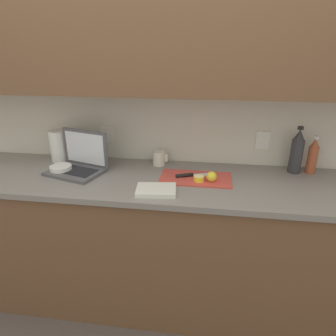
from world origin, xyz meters
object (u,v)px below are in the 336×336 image
(laptop, at_px, (79,162))
(lemon_whole_beside, at_px, (212,177))
(bottle_oil_tall, at_px, (313,157))
(bowl_white, at_px, (61,169))
(cutting_board, at_px, (196,178))
(measuring_cup, at_px, (159,158))
(lemon_half_cut, at_px, (199,178))
(knife, at_px, (189,175))
(bottle_green_soda, at_px, (297,152))
(paper_towel_roll, at_px, (59,146))

(laptop, distance_m, lemon_whole_beside, 0.85)
(bottle_oil_tall, xyz_separation_m, bowl_white, (-1.59, -0.22, -0.09))
(cutting_board, relative_size, measuring_cup, 4.20)
(cutting_board, relative_size, lemon_half_cut, 7.05)
(knife, distance_m, bowl_white, 0.82)
(knife, bearing_deg, lemon_whole_beside, -44.59)
(lemon_whole_beside, bearing_deg, bottle_green_soda, 24.56)
(laptop, distance_m, knife, 0.71)
(lemon_half_cut, height_order, bottle_oil_tall, bottle_oil_tall)
(bottle_oil_tall, height_order, paper_towel_roll, bottle_oil_tall)
(lemon_half_cut, bearing_deg, bowl_white, 178.54)
(laptop, xyz_separation_m, bottle_oil_tall, (1.48, 0.18, 0.05))
(cutting_board, xyz_separation_m, bottle_oil_tall, (0.72, 0.20, 0.11))
(cutting_board, xyz_separation_m, measuring_cup, (-0.26, 0.20, 0.05))
(paper_towel_roll, bearing_deg, bottle_green_soda, 0.46)
(lemon_whole_beside, bearing_deg, laptop, 175.80)
(lemon_half_cut, height_order, lemon_whole_beside, lemon_whole_beside)
(bottle_green_soda, distance_m, bowl_white, 1.51)
(lemon_half_cut, xyz_separation_m, lemon_whole_beside, (0.07, 0.00, 0.01))
(knife, xyz_separation_m, lemon_whole_beside, (0.14, -0.06, 0.02))
(laptop, relative_size, bottle_green_soda, 1.31)
(laptop, bearing_deg, bottle_oil_tall, 23.34)
(lemon_half_cut, xyz_separation_m, bowl_white, (-0.89, 0.02, -0.00))
(measuring_cup, xyz_separation_m, paper_towel_roll, (-0.71, -0.02, 0.06))
(cutting_board, distance_m, bowl_white, 0.87)
(laptop, distance_m, measuring_cup, 0.52)
(lemon_half_cut, distance_m, paper_towel_roll, 1.02)
(bowl_white, bearing_deg, lemon_half_cut, -1.46)
(cutting_board, height_order, paper_towel_roll, paper_towel_roll)
(lemon_half_cut, bearing_deg, laptop, 175.11)
(cutting_board, bearing_deg, paper_towel_roll, 169.13)
(cutting_board, xyz_separation_m, bowl_white, (-0.87, -0.02, 0.02))
(lemon_half_cut, xyz_separation_m, bottle_oil_tall, (0.70, 0.24, 0.09))
(cutting_board, bearing_deg, bowl_white, -178.52)
(knife, relative_size, lemon_half_cut, 3.94)
(lemon_half_cut, relative_size, bowl_white, 0.45)
(laptop, xyz_separation_m, bottle_green_soda, (1.38, 0.18, 0.08))
(cutting_board, distance_m, bottle_oil_tall, 0.76)
(lemon_half_cut, relative_size, bottle_oil_tall, 0.25)
(cutting_board, distance_m, knife, 0.05)
(lemon_whole_beside, distance_m, bottle_green_soda, 0.59)
(knife, relative_size, bottle_green_soda, 0.81)
(bowl_white, xyz_separation_m, paper_towel_roll, (-0.11, 0.21, 0.09))
(cutting_board, xyz_separation_m, paper_towel_roll, (-0.97, 0.19, 0.11))
(measuring_cup, relative_size, paper_towel_roll, 0.47)
(cutting_board, xyz_separation_m, knife, (-0.04, 0.01, 0.01))
(laptop, bearing_deg, paper_towel_roll, 159.13)
(knife, bearing_deg, lemon_half_cut, -65.49)
(laptop, height_order, lemon_whole_beside, laptop)
(laptop, relative_size, lemon_whole_beside, 6.42)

